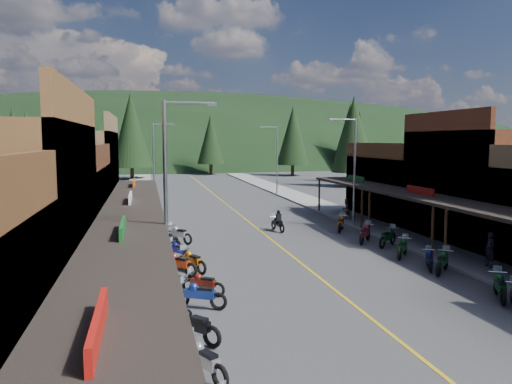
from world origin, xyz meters
TOP-DOWN VIEW (x-y plane):
  - ground at (0.00, 0.00)m, footprint 220.00×220.00m
  - centerline at (0.00, 20.00)m, footprint 0.15×90.00m
  - sidewalk_west at (-8.70, 20.00)m, footprint 3.40×94.00m
  - sidewalk_east at (8.70, 20.00)m, footprint 3.40×94.00m
  - shop_west_2 at (-13.75, 1.70)m, footprint 10.90×9.00m
  - shop_west_3 at (-13.78, 11.30)m, footprint 10.90×10.20m
  - shop_east_2 at (13.78, 1.70)m, footprint 10.90×9.00m
  - shop_east_3 at (13.75, 11.30)m, footprint 10.90×10.20m
  - streetlight_0 at (-6.95, -6.00)m, footprint 2.16×0.18m
  - streetlight_1 at (-6.95, 22.00)m, footprint 2.16×0.18m
  - streetlight_2 at (6.95, 8.00)m, footprint 2.16×0.18m
  - streetlight_3 at (6.95, 30.00)m, footprint 2.16×0.18m
  - ridge_hill at (0.00, 135.00)m, footprint 310.00×140.00m
  - pine_1 at (-24.00, 70.00)m, footprint 5.88×5.88m
  - pine_2 at (-10.00, 58.00)m, footprint 6.72×6.72m
  - pine_3 at (4.00, 66.00)m, footprint 5.04×5.04m
  - pine_4 at (18.00, 60.00)m, footprint 5.88×5.88m
  - pine_5 at (34.00, 72.00)m, footprint 6.72×6.72m
  - pine_6 at (46.00, 64.00)m, footprint 5.04×5.04m
  - pine_7 at (-32.00, 76.00)m, footprint 5.88×5.88m
  - pine_8 at (-22.00, 40.00)m, footprint 4.48×4.48m
  - pine_9 at (24.00, 45.00)m, footprint 4.93×4.93m
  - pine_10 at (-18.00, 50.00)m, footprint 5.38×5.38m
  - pine_11 at (20.00, 38.00)m, footprint 5.82×5.82m
  - bike_west_2 at (-6.45, -13.14)m, footprint 1.61×2.16m
  - bike_west_3 at (-6.49, -10.61)m, footprint 2.04×2.11m
  - bike_west_4 at (-5.94, -7.46)m, footprint 2.22×1.59m
  - bike_west_5 at (-5.62, -5.84)m, footprint 1.95×1.62m
  - bike_west_6 at (-6.46, -2.58)m, footprint 2.14×2.13m
  - bike_west_7 at (-5.75, -2.04)m, footprint 1.74×2.20m
  - bike_west_8 at (-6.25, 0.67)m, footprint 1.65×1.99m
  - bike_west_9 at (-6.42, 3.47)m, footprint 1.43×1.96m
  - bike_west_10 at (-5.93, 4.95)m, footprint 2.00×2.19m
  - bike_east_4 at (6.01, -9.03)m, footprint 1.64×2.20m
  - bike_east_5 at (6.07, -4.93)m, footprint 2.03×2.03m
  - bike_east_6 at (5.88, -4.10)m, footprint 1.37×1.95m
  - bike_east_7 at (5.80, -1.57)m, footprint 1.89×2.08m
  - bike_east_8 at (6.36, 1.22)m, footprint 2.19×2.00m
  - bike_east_9 at (5.50, 2.56)m, footprint 2.03×2.27m
  - bike_east_10 at (5.52, 6.58)m, footprint 1.73×2.34m
  - rider_on_bike at (1.20, 7.63)m, footprint 1.00×2.11m
  - pedestrian_east_a at (8.72, -4.87)m, footprint 0.48×0.68m
  - pedestrian_east_b at (7.71, 10.93)m, footprint 0.90×0.78m

SIDE VIEW (x-z plane):
  - ground at x=0.00m, z-range 0.00..0.00m
  - ridge_hill at x=0.00m, z-range -30.00..30.00m
  - centerline at x=0.00m, z-range 0.00..0.01m
  - sidewalk_west at x=-8.70m, z-range 0.00..0.15m
  - sidewalk_east at x=8.70m, z-range 0.00..0.15m
  - bike_east_6 at x=5.88m, z-range 0.00..1.07m
  - bike_west_9 at x=-6.42m, z-range 0.00..1.07m
  - bike_west_5 at x=-5.62m, z-range 0.00..1.10m
  - bike_west_8 at x=-6.25m, z-range 0.00..1.12m
  - bike_west_2 at x=-6.45m, z-range 0.00..1.19m
  - bike_east_7 at x=5.80m, z-range 0.00..1.21m
  - bike_east_4 at x=6.01m, z-range 0.00..1.21m
  - bike_west_4 at x=-5.94m, z-range 0.00..1.21m
  - bike_west_7 at x=-5.75m, z-range 0.00..1.23m
  - bike_east_5 at x=6.07m, z-range 0.00..1.23m
  - rider_on_bike at x=1.20m, z-range -0.15..1.39m
  - bike_west_3 at x=-6.49m, z-range 0.00..1.26m
  - bike_east_8 at x=6.36m, z-range 0.00..1.27m
  - bike_west_10 at x=-5.93m, z-range 0.00..1.28m
  - bike_east_10 at x=5.52m, z-range 0.00..1.29m
  - bike_west_6 at x=-6.46m, z-range 0.00..1.29m
  - bike_east_9 at x=5.50m, z-range 0.00..1.31m
  - pedestrian_east_b at x=7.71m, z-range 0.15..1.76m
  - pedestrian_east_a at x=8.72m, z-range 0.15..1.93m
  - shop_east_3 at x=13.75m, z-range -0.57..5.63m
  - shop_west_2 at x=-13.75m, z-range -0.57..5.63m
  - shop_east_2 at x=13.78m, z-range -0.58..7.62m
  - shop_west_3 at x=-13.78m, z-range -0.58..7.62m
  - streetlight_0 at x=-6.95m, z-range 0.46..8.46m
  - streetlight_1 at x=-6.95m, z-range 0.46..8.46m
  - streetlight_2 at x=6.95m, z-range 0.46..8.46m
  - streetlight_3 at x=6.95m, z-range 0.46..8.46m
  - pine_8 at x=-22.00m, z-range 0.98..10.98m
  - pine_9 at x=24.00m, z-range 0.98..11.78m
  - pine_3 at x=4.00m, z-range 0.98..11.98m
  - pine_6 at x=46.00m, z-range 0.98..11.98m
  - pine_10 at x=-18.00m, z-range 0.98..12.58m
  - pine_11 at x=20.00m, z-range 0.99..13.39m
  - pine_1 at x=-24.00m, z-range 0.99..13.49m
  - pine_4 at x=18.00m, z-range 0.99..13.49m
  - pine_7 at x=-32.00m, z-range 0.99..13.49m
  - pine_2 at x=-10.00m, z-range 0.99..14.99m
  - pine_5 at x=34.00m, z-range 0.99..14.99m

